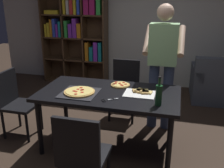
{
  "coord_description": "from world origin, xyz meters",
  "views": [
    {
      "loc": [
        0.77,
        -2.79,
        1.87
      ],
      "look_at": [
        0.0,
        0.15,
        0.8
      ],
      "focal_mm": 41.49,
      "sensor_mm": 36.0,
      "label": 1
    }
  ],
  "objects_px": {
    "pepperoni_pizza_on_tray": "(79,92)",
    "kitchen_scissors": "(107,100)",
    "chair_near_camera": "(81,153)",
    "second_pizza_plain": "(120,85)",
    "wine_bottle": "(159,95)",
    "person_serving_pizza": "(162,61)",
    "dining_table": "(109,98)",
    "bookshelf": "(76,33)",
    "chair_far_side": "(125,85)",
    "chair_left_end": "(15,99)"
  },
  "relations": [
    {
      "from": "chair_far_side",
      "to": "second_pizza_plain",
      "type": "distance_m",
      "value": 0.73
    },
    {
      "from": "chair_left_end",
      "to": "kitchen_scissors",
      "type": "height_order",
      "value": "chair_left_end"
    },
    {
      "from": "wine_bottle",
      "to": "kitchen_scissors",
      "type": "bearing_deg",
      "value": -178.28
    },
    {
      "from": "bookshelf",
      "to": "pepperoni_pizza_on_tray",
      "type": "distance_m",
      "value": 2.74
    },
    {
      "from": "dining_table",
      "to": "chair_left_end",
      "type": "height_order",
      "value": "chair_left_end"
    },
    {
      "from": "kitchen_scissors",
      "to": "chair_far_side",
      "type": "bearing_deg",
      "value": 92.39
    },
    {
      "from": "pepperoni_pizza_on_tray",
      "to": "second_pizza_plain",
      "type": "relative_size",
      "value": 1.76
    },
    {
      "from": "dining_table",
      "to": "wine_bottle",
      "type": "height_order",
      "value": "wine_bottle"
    },
    {
      "from": "dining_table",
      "to": "chair_near_camera",
      "type": "relative_size",
      "value": 1.86
    },
    {
      "from": "chair_near_camera",
      "to": "second_pizza_plain",
      "type": "height_order",
      "value": "chair_near_camera"
    },
    {
      "from": "person_serving_pizza",
      "to": "bookshelf",
      "type": "bearing_deg",
      "value": 139.3
    },
    {
      "from": "person_serving_pizza",
      "to": "kitchen_scissors",
      "type": "relative_size",
      "value": 9.21
    },
    {
      "from": "dining_table",
      "to": "bookshelf",
      "type": "relative_size",
      "value": 0.86
    },
    {
      "from": "pepperoni_pizza_on_tray",
      "to": "person_serving_pizza",
      "type": "bearing_deg",
      "value": 43.61
    },
    {
      "from": "pepperoni_pizza_on_tray",
      "to": "second_pizza_plain",
      "type": "bearing_deg",
      "value": 43.36
    },
    {
      "from": "dining_table",
      "to": "kitchen_scissors",
      "type": "relative_size",
      "value": 8.81
    },
    {
      "from": "chair_near_camera",
      "to": "second_pizza_plain",
      "type": "bearing_deg",
      "value": 85.99
    },
    {
      "from": "chair_far_side",
      "to": "chair_near_camera",
      "type": "bearing_deg",
      "value": -90.0
    },
    {
      "from": "bookshelf",
      "to": "pepperoni_pizza_on_tray",
      "type": "bearing_deg",
      "value": -67.36
    },
    {
      "from": "bookshelf",
      "to": "kitchen_scissors",
      "type": "distance_m",
      "value": 3.01
    },
    {
      "from": "chair_far_side",
      "to": "person_serving_pizza",
      "type": "bearing_deg",
      "value": -21.26
    },
    {
      "from": "pepperoni_pizza_on_tray",
      "to": "kitchen_scissors",
      "type": "relative_size",
      "value": 2.24
    },
    {
      "from": "chair_left_end",
      "to": "kitchen_scissors",
      "type": "distance_m",
      "value": 1.42
    },
    {
      "from": "chair_far_side",
      "to": "second_pizza_plain",
      "type": "bearing_deg",
      "value": -83.06
    },
    {
      "from": "person_serving_pizza",
      "to": "chair_left_end",
      "type": "bearing_deg",
      "value": -159.29
    },
    {
      "from": "chair_far_side",
      "to": "bookshelf",
      "type": "height_order",
      "value": "bookshelf"
    },
    {
      "from": "dining_table",
      "to": "person_serving_pizza",
      "type": "xyz_separation_m",
      "value": [
        0.57,
        0.71,
        0.32
      ]
    },
    {
      "from": "dining_table",
      "to": "wine_bottle",
      "type": "bearing_deg",
      "value": -21.59
    },
    {
      "from": "dining_table",
      "to": "second_pizza_plain",
      "type": "distance_m",
      "value": 0.28
    },
    {
      "from": "chair_far_side",
      "to": "kitchen_scissors",
      "type": "relative_size",
      "value": 4.74
    },
    {
      "from": "wine_bottle",
      "to": "kitchen_scissors",
      "type": "distance_m",
      "value": 0.57
    },
    {
      "from": "dining_table",
      "to": "kitchen_scissors",
      "type": "distance_m",
      "value": 0.27
    },
    {
      "from": "chair_left_end",
      "to": "wine_bottle",
      "type": "xyz_separation_m",
      "value": [
        1.93,
        -0.24,
        0.36
      ]
    },
    {
      "from": "kitchen_scissors",
      "to": "person_serving_pizza",
      "type": "bearing_deg",
      "value": 62.02
    },
    {
      "from": "pepperoni_pizza_on_tray",
      "to": "kitchen_scissors",
      "type": "distance_m",
      "value": 0.39
    },
    {
      "from": "chair_near_camera",
      "to": "chair_far_side",
      "type": "relative_size",
      "value": 1.0
    },
    {
      "from": "chair_near_camera",
      "to": "bookshelf",
      "type": "height_order",
      "value": "bookshelf"
    },
    {
      "from": "bookshelf",
      "to": "second_pizza_plain",
      "type": "distance_m",
      "value": 2.6
    },
    {
      "from": "pepperoni_pizza_on_tray",
      "to": "kitchen_scissors",
      "type": "xyz_separation_m",
      "value": [
        0.37,
        -0.12,
        -0.01
      ]
    },
    {
      "from": "kitchen_scissors",
      "to": "chair_near_camera",
      "type": "bearing_deg",
      "value": -94.21
    },
    {
      "from": "dining_table",
      "to": "kitchen_scissors",
      "type": "height_order",
      "value": "kitchen_scissors"
    },
    {
      "from": "bookshelf",
      "to": "kitchen_scissors",
      "type": "relative_size",
      "value": 10.26
    },
    {
      "from": "person_serving_pizza",
      "to": "wine_bottle",
      "type": "bearing_deg",
      "value": -87.51
    },
    {
      "from": "chair_far_side",
      "to": "bookshelf",
      "type": "distance_m",
      "value": 2.07
    },
    {
      "from": "dining_table",
      "to": "chair_near_camera",
      "type": "distance_m",
      "value": 0.95
    },
    {
      "from": "person_serving_pizza",
      "to": "pepperoni_pizza_on_tray",
      "type": "height_order",
      "value": "person_serving_pizza"
    },
    {
      "from": "chair_near_camera",
      "to": "bookshelf",
      "type": "relative_size",
      "value": 0.46
    },
    {
      "from": "dining_table",
      "to": "pepperoni_pizza_on_tray",
      "type": "xyz_separation_m",
      "value": [
        -0.32,
        -0.13,
        0.09
      ]
    },
    {
      "from": "kitchen_scissors",
      "to": "bookshelf",
      "type": "bearing_deg",
      "value": 118.33
    },
    {
      "from": "dining_table",
      "to": "chair_near_camera",
      "type": "xyz_separation_m",
      "value": [
        -0.0,
        -0.93,
        -0.16
      ]
    }
  ]
}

